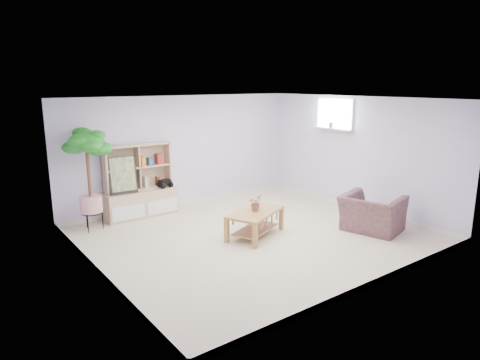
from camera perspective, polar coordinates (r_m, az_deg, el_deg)
floor at (r=7.71m, az=1.69°, el=-7.39°), size 5.50×5.00×0.01m
ceiling at (r=7.23m, az=1.82°, el=10.74°), size 5.50×5.00×0.01m
walls at (r=7.38m, az=1.76°, el=1.39°), size 5.51×5.01×2.40m
baseboard at (r=7.69m, az=1.70°, el=-7.04°), size 5.50×5.00×0.10m
window at (r=9.58m, az=12.56°, el=8.58°), size 0.10×0.98×0.68m
window_sill at (r=9.57m, az=12.23°, el=6.66°), size 0.14×1.00×0.04m
storage_unit at (r=8.81m, az=-13.17°, el=-0.15°), size 1.47×0.50×1.47m
poster at (r=8.57m, az=-15.38°, el=0.64°), size 0.54×0.17×0.74m
toy_truck at (r=8.95m, az=-10.01°, el=-0.40°), size 0.37×0.28×0.18m
coffee_table at (r=7.61m, az=2.04°, el=-5.82°), size 1.28×1.02×0.46m
table_plant at (r=7.53m, az=2.03°, el=-3.07°), size 0.33×0.32×0.28m
floor_tree at (r=8.19m, az=-19.46°, el=-0.03°), size 0.84×0.84×1.89m
armchair at (r=8.18m, az=17.20°, el=-3.96°), size 1.13×1.22×0.76m
sill_plant at (r=9.57m, az=12.13°, el=7.58°), size 0.15×0.12×0.26m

